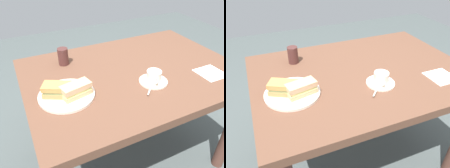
# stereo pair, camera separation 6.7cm
# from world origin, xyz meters

# --- Properties ---
(ground_plane) EXTENTS (6.00, 6.00, 0.00)m
(ground_plane) POSITION_xyz_m (0.00, 0.00, 0.00)
(ground_plane) COLOR #464F4E
(dining_table) EXTENTS (1.28, 0.91, 0.77)m
(dining_table) POSITION_xyz_m (0.00, 0.00, 0.65)
(dining_table) COLOR brown
(dining_table) RESTS_ON ground_plane
(sandwich_plate) EXTENTS (0.28, 0.28, 0.01)m
(sandwich_plate) POSITION_xyz_m (-0.44, -0.08, 0.78)
(sandwich_plate) COLOR silver
(sandwich_plate) RESTS_ON dining_table
(sandwich_front) EXTENTS (0.16, 0.13, 0.06)m
(sandwich_front) POSITION_xyz_m (-0.47, -0.07, 0.82)
(sandwich_front) COLOR #BA844D
(sandwich_front) RESTS_ON sandwich_plate
(sandwich_back) EXTENTS (0.16, 0.10, 0.07)m
(sandwich_back) POSITION_xyz_m (-0.39, -0.11, 0.82)
(sandwich_back) COLOR tan
(sandwich_back) RESTS_ON sandwich_plate
(coffee_saucer) EXTENTS (0.16, 0.16, 0.01)m
(coffee_saucer) POSITION_xyz_m (0.03, -0.16, 0.78)
(coffee_saucer) COLOR silver
(coffee_saucer) RESTS_ON dining_table
(coffee_cup) EXTENTS (0.08, 0.11, 0.06)m
(coffee_cup) POSITION_xyz_m (0.03, -0.17, 0.81)
(coffee_cup) COLOR silver
(coffee_cup) RESTS_ON coffee_saucer
(spoon) EXTENTS (0.08, 0.08, 0.01)m
(spoon) POSITION_xyz_m (-0.02, -0.22, 0.78)
(spoon) COLOR silver
(spoon) RESTS_ON coffee_saucer
(napkin) EXTENTS (0.15, 0.15, 0.00)m
(napkin) POSITION_xyz_m (0.39, -0.23, 0.77)
(napkin) COLOR white
(napkin) RESTS_ON dining_table
(drinking_glass) EXTENTS (0.06, 0.06, 0.11)m
(drinking_glass) POSITION_xyz_m (-0.35, 0.26, 0.82)
(drinking_glass) COLOR #4C2825
(drinking_glass) RESTS_ON dining_table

